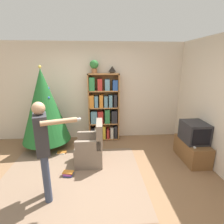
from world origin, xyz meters
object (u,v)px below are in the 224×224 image
Objects in this scene: armchair at (91,149)px; standing_person at (43,145)px; table_lamp at (112,69)px; television at (194,132)px; bookshelf at (103,109)px; potted_plant at (94,66)px; christmas_tree at (44,106)px.

standing_person is (-0.63, -0.95, 0.60)m from armchair.
television is at bearing -36.78° from table_lamp.
table_lamp is at bearing 1.93° from bookshelf.
potted_plant is at bearing 177.90° from bookshelf.
table_lamp is at bearing 156.70° from armchair.
table_lamp is (0.24, 0.01, 1.04)m from bookshelf.
christmas_tree is at bearing -160.73° from potted_plant.
potted_plant is at bearing 149.61° from television.
potted_plant is at bearing 143.63° from standing_person.
table_lamp reaches higher than television.
christmas_tree is 1.82m from standing_person.
christmas_tree is at bearing -165.78° from table_lamp.
christmas_tree is 1.57m from armchair.
television is at bearing -30.39° from potted_plant.
standing_person is (-2.83, -0.93, 0.27)m from television.
television is 0.27× the size of christmas_tree.
armchair is at bearing -35.42° from christmas_tree.
potted_plant is at bearing 19.27° from christmas_tree.
table_lamp is (1.17, 2.17, 0.99)m from standing_person.
christmas_tree is at bearing 166.10° from television.
armchair is at bearing 128.33° from standing_person.
standing_person is 7.80× the size of table_lamp.
television is 1.69× the size of potted_plant.
standing_person is (-0.93, -2.16, 0.05)m from bookshelf.
potted_plant reaches higher than television.
bookshelf is at bearing -2.10° from potted_plant.
bookshelf is at bearing 166.58° from armchair.
potted_plant is at bearing 176.70° from armchair.
potted_plant is 1.64× the size of table_lamp.
television is at bearing -13.90° from christmas_tree.
potted_plant is (-2.12, 1.24, 1.35)m from television.
potted_plant is (-0.22, 0.01, 1.13)m from bookshelf.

